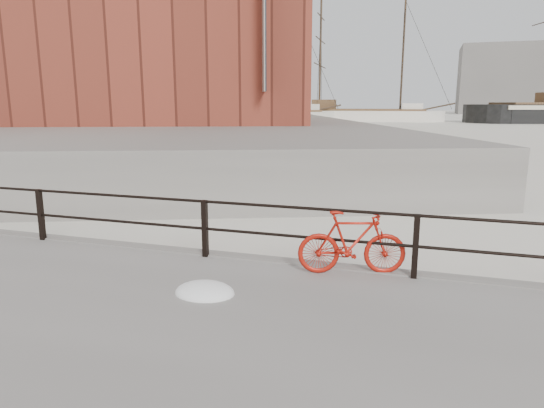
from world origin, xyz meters
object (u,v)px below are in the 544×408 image
Objects in this scene: workboat_near at (169,137)px; schooner_left at (271,122)px; workboat_far at (156,127)px; schooner_mid at (358,121)px; bicycle at (352,243)px.

schooner_left is at bearing 53.64° from workboat_near.
schooner_left is 1.86× the size of workboat_far.
schooner_left is (-13.14, -6.36, 0.00)m from schooner_mid.
bicycle is at bearing -91.15° from schooner_left.
bicycle is 37.61m from workboat_near.
workboat_near is 17.90m from workboat_far.
workboat_far is at bearing 107.40° from bicycle.
bicycle is 75.18m from schooner_mid.
workboat_near is 0.91× the size of workboat_far.
workboat_near and workboat_far have the same top height.
workboat_near is (2.26, -36.85, 0.00)m from schooner_left.
workboat_far reaches higher than bicycle.
schooner_mid reaches higher than bicycle.
workboat_near is at bearing -107.79° from schooner_mid.
schooner_mid is at bearing 81.03° from bicycle.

